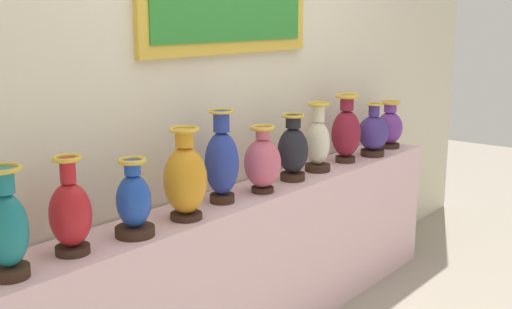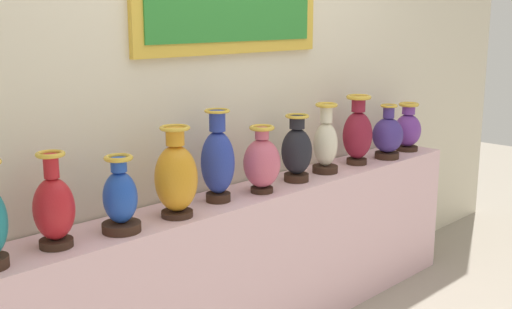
{
  "view_description": "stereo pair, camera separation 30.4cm",
  "coord_description": "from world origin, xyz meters",
  "px_view_note": "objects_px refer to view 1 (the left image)",
  "views": [
    {
      "loc": [
        -2.43,
        -1.96,
        1.67
      ],
      "look_at": [
        0.0,
        0.0,
        0.99
      ],
      "focal_mm": 45.15,
      "sensor_mm": 36.0,
      "label": 1
    },
    {
      "loc": [
        -2.23,
        -2.19,
        1.67
      ],
      "look_at": [
        0.0,
        0.0,
        0.99
      ],
      "focal_mm": 45.15,
      "sensor_mm": 36.0,
      "label": 2
    }
  ],
  "objects_px": {
    "vase_onyx": "(293,150)",
    "vase_indigo": "(373,133)",
    "vase_sapphire": "(134,203)",
    "vase_violet": "(389,127)",
    "vase_amber": "(185,179)",
    "vase_cobalt": "(222,162)",
    "vase_teal": "(7,228)",
    "vase_ivory": "(318,142)",
    "vase_burgundy": "(346,131)",
    "vase_rose": "(263,162)",
    "vase_crimson": "(70,214)"
  },
  "relations": [
    {
      "from": "vase_onyx",
      "to": "vase_rose",
      "type": "bearing_deg",
      "value": -175.57
    },
    {
      "from": "vase_rose",
      "to": "vase_indigo",
      "type": "height_order",
      "value": "vase_rose"
    },
    {
      "from": "vase_sapphire",
      "to": "vase_violet",
      "type": "distance_m",
      "value": 2.21
    },
    {
      "from": "vase_teal",
      "to": "vase_crimson",
      "type": "relative_size",
      "value": 1.04
    },
    {
      "from": "vase_rose",
      "to": "vase_teal",
      "type": "bearing_deg",
      "value": -179.91
    },
    {
      "from": "vase_crimson",
      "to": "vase_amber",
      "type": "relative_size",
      "value": 0.92
    },
    {
      "from": "vase_teal",
      "to": "vase_ivory",
      "type": "height_order",
      "value": "vase_ivory"
    },
    {
      "from": "vase_sapphire",
      "to": "vase_onyx",
      "type": "bearing_deg",
      "value": 1.34
    },
    {
      "from": "vase_sapphire",
      "to": "vase_amber",
      "type": "height_order",
      "value": "vase_amber"
    },
    {
      "from": "vase_amber",
      "to": "vase_cobalt",
      "type": "height_order",
      "value": "vase_cobalt"
    },
    {
      "from": "vase_rose",
      "to": "vase_onyx",
      "type": "height_order",
      "value": "vase_onyx"
    },
    {
      "from": "vase_burgundy",
      "to": "vase_teal",
      "type": "bearing_deg",
      "value": -179.21
    },
    {
      "from": "vase_rose",
      "to": "vase_burgundy",
      "type": "xyz_separation_m",
      "value": [
        0.84,
        0.03,
        0.03
      ]
    },
    {
      "from": "vase_sapphire",
      "to": "vase_amber",
      "type": "distance_m",
      "value": 0.29
    },
    {
      "from": "vase_rose",
      "to": "vase_sapphire",
      "type": "bearing_deg",
      "value": -179.74
    },
    {
      "from": "vase_ivory",
      "to": "vase_indigo",
      "type": "relative_size",
      "value": 1.17
    },
    {
      "from": "vase_crimson",
      "to": "vase_sapphire",
      "type": "relative_size",
      "value": 1.17
    },
    {
      "from": "vase_onyx",
      "to": "vase_indigo",
      "type": "bearing_deg",
      "value": -2.51
    },
    {
      "from": "vase_teal",
      "to": "vase_ivory",
      "type": "relative_size",
      "value": 0.99
    },
    {
      "from": "vase_sapphire",
      "to": "vase_onyx",
      "type": "height_order",
      "value": "vase_onyx"
    },
    {
      "from": "vase_onyx",
      "to": "vase_burgundy",
      "type": "bearing_deg",
      "value": 0.62
    },
    {
      "from": "vase_teal",
      "to": "vase_onyx",
      "type": "xyz_separation_m",
      "value": [
        1.66,
        0.02,
        -0.01
      ]
    },
    {
      "from": "vase_rose",
      "to": "vase_onyx",
      "type": "distance_m",
      "value": 0.29
    },
    {
      "from": "vase_teal",
      "to": "vase_ivory",
      "type": "distance_m",
      "value": 1.91
    },
    {
      "from": "vase_burgundy",
      "to": "vase_sapphire",
      "type": "bearing_deg",
      "value": -178.9
    },
    {
      "from": "vase_crimson",
      "to": "vase_onyx",
      "type": "distance_m",
      "value": 1.39
    },
    {
      "from": "vase_cobalt",
      "to": "vase_violet",
      "type": "distance_m",
      "value": 1.64
    },
    {
      "from": "vase_ivory",
      "to": "vase_burgundy",
      "type": "bearing_deg",
      "value": -0.94
    },
    {
      "from": "vase_teal",
      "to": "vase_ivory",
      "type": "xyz_separation_m",
      "value": [
        1.91,
        0.04,
        -0.01
      ]
    },
    {
      "from": "vase_onyx",
      "to": "vase_indigo",
      "type": "height_order",
      "value": "vase_onyx"
    },
    {
      "from": "vase_amber",
      "to": "vase_rose",
      "type": "bearing_deg",
      "value": 0.85
    },
    {
      "from": "vase_crimson",
      "to": "vase_teal",
      "type": "bearing_deg",
      "value": -174.18
    },
    {
      "from": "vase_sapphire",
      "to": "vase_burgundy",
      "type": "distance_m",
      "value": 1.67
    },
    {
      "from": "vase_crimson",
      "to": "vase_violet",
      "type": "height_order",
      "value": "vase_crimson"
    },
    {
      "from": "vase_crimson",
      "to": "vase_cobalt",
      "type": "bearing_deg",
      "value": 0.9
    },
    {
      "from": "vase_cobalt",
      "to": "vase_violet",
      "type": "height_order",
      "value": "vase_cobalt"
    },
    {
      "from": "vase_amber",
      "to": "vase_teal",
      "type": "bearing_deg",
      "value": 179.59
    },
    {
      "from": "vase_crimson",
      "to": "vase_amber",
      "type": "bearing_deg",
      "value": -3.38
    },
    {
      "from": "vase_cobalt",
      "to": "vase_onyx",
      "type": "bearing_deg",
      "value": -1.67
    },
    {
      "from": "vase_amber",
      "to": "vase_violet",
      "type": "xyz_separation_m",
      "value": [
        1.93,
        0.03,
        -0.04
      ]
    },
    {
      "from": "vase_violet",
      "to": "vase_ivory",
      "type": "bearing_deg",
      "value": 179.45
    },
    {
      "from": "vase_onyx",
      "to": "vase_burgundy",
      "type": "height_order",
      "value": "vase_burgundy"
    },
    {
      "from": "vase_crimson",
      "to": "vase_cobalt",
      "type": "relative_size",
      "value": 0.84
    },
    {
      "from": "vase_onyx",
      "to": "vase_indigo",
      "type": "relative_size",
      "value": 1.07
    },
    {
      "from": "vase_indigo",
      "to": "vase_violet",
      "type": "distance_m",
      "value": 0.29
    },
    {
      "from": "vase_crimson",
      "to": "vase_rose",
      "type": "bearing_deg",
      "value": -1.3
    },
    {
      "from": "vase_violet",
      "to": "vase_cobalt",
      "type": "bearing_deg",
      "value": 179.54
    },
    {
      "from": "vase_rose",
      "to": "vase_violet",
      "type": "relative_size",
      "value": 1.07
    },
    {
      "from": "vase_teal",
      "to": "vase_violet",
      "type": "relative_size",
      "value": 1.23
    },
    {
      "from": "vase_sapphire",
      "to": "vase_violet",
      "type": "relative_size",
      "value": 1.02
    }
  ]
}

